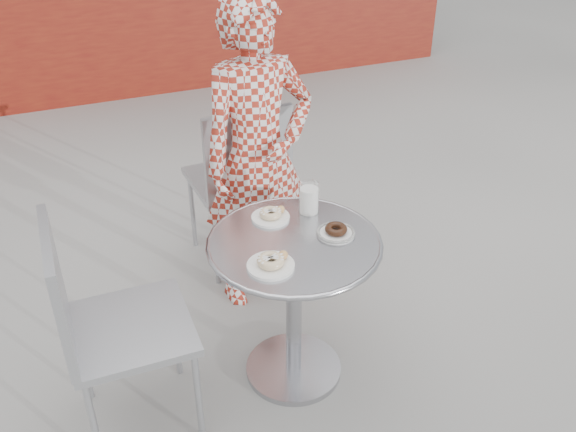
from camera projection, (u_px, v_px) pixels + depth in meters
name	position (u px, v px, depth m)	size (l,w,h in m)	color
ground	(295.00, 367.00, 2.95)	(60.00, 60.00, 0.00)	#A5A29D
bistro_table	(294.00, 276.00, 2.65)	(0.71, 0.71, 0.72)	#BCBCC1
chair_far	(238.00, 212.00, 3.54)	(0.49, 0.49, 0.97)	#AAACB2
chair_left	(133.00, 366.00, 2.55)	(0.47, 0.46, 0.97)	#AAACB2
seated_person	(258.00, 158.00, 3.04)	(0.57, 0.37, 1.56)	maroon
plate_far	(271.00, 215.00, 2.69)	(0.16, 0.16, 0.04)	white
plate_near	(271.00, 263.00, 2.40)	(0.18, 0.18, 0.05)	white
plate_checker	(336.00, 232.00, 2.59)	(0.16, 0.16, 0.04)	white
milk_cup	(309.00, 199.00, 2.71)	(0.09, 0.09, 0.14)	white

